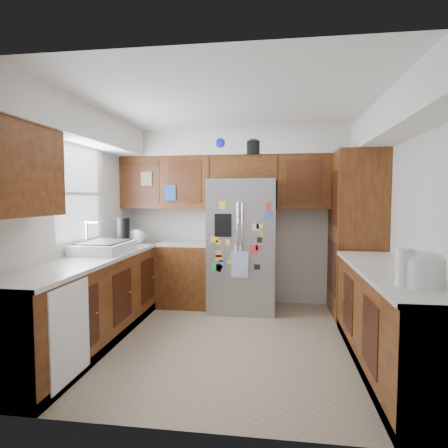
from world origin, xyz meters
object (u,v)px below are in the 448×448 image
(paper_towel, at_px, (404,267))
(rice_cooker, at_px, (423,268))
(pantry, at_px, (356,234))
(fridge, at_px, (243,245))

(paper_towel, bearing_deg, rice_cooker, 4.92)
(pantry, distance_m, fridge, 1.51)
(fridge, bearing_deg, rice_cooker, -57.11)
(pantry, relative_size, paper_towel, 7.87)
(pantry, xyz_separation_m, fridge, (-1.50, 0.05, -0.17))
(fridge, relative_size, rice_cooker, 5.88)
(pantry, relative_size, fridge, 1.19)
(paper_towel, bearing_deg, fridge, 120.51)
(fridge, bearing_deg, pantry, -2.06)
(pantry, height_order, paper_towel, pantry)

